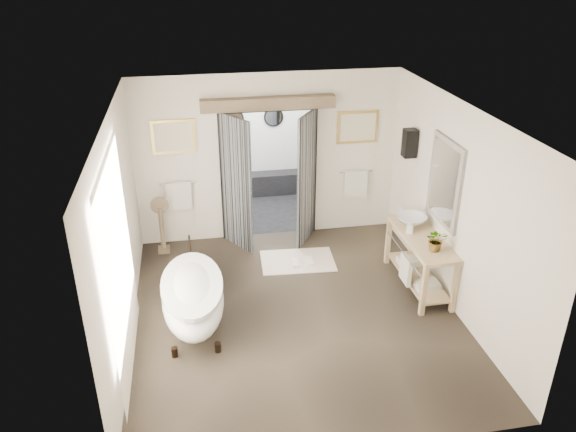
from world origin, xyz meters
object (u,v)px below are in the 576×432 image
object	(u,v)px
rug	(298,261)
clawfoot_tub	(193,296)
basin	(412,221)
vanity	(419,257)

from	to	relation	value
rug	clawfoot_tub	bearing A→B (deg)	-140.59
clawfoot_tub	basin	xyz separation A→B (m)	(3.36, 0.75, 0.49)
clawfoot_tub	vanity	bearing A→B (deg)	6.22
vanity	rug	xyz separation A→B (m)	(-1.64, 1.05, -0.50)
vanity	rug	distance (m)	2.01
vanity	clawfoot_tub	bearing A→B (deg)	-173.78
clawfoot_tub	vanity	xyz separation A→B (m)	(3.36, 0.37, 0.06)
clawfoot_tub	rug	world-z (taller)	clawfoot_tub
clawfoot_tub	basin	world-z (taller)	basin
basin	clawfoot_tub	bearing A→B (deg)	-145.11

